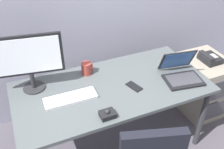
{
  "coord_description": "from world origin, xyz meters",
  "views": [
    {
      "loc": [
        -0.67,
        -1.55,
        2.02
      ],
      "look_at": [
        0.0,
        0.0,
        0.82
      ],
      "focal_mm": 41.16,
      "sensor_mm": 36.0,
      "label": 1
    }
  ],
  "objects_px": {
    "laptop": "(181,73)",
    "cell_phone": "(134,86)",
    "file_cabinet": "(202,85)",
    "monitor_main": "(28,59)",
    "desk_phone": "(210,58)",
    "trackball_mouse": "(107,114)",
    "keyboard": "(71,98)",
    "coffee_mug": "(87,68)"
  },
  "relations": [
    {
      "from": "laptop",
      "to": "cell_phone",
      "type": "bearing_deg",
      "value": 174.85
    },
    {
      "from": "file_cabinet",
      "to": "monitor_main",
      "type": "distance_m",
      "value": 1.83
    },
    {
      "from": "laptop",
      "to": "cell_phone",
      "type": "distance_m",
      "value": 0.44
    },
    {
      "from": "cell_phone",
      "to": "desk_phone",
      "type": "bearing_deg",
      "value": -8.82
    },
    {
      "from": "laptop",
      "to": "cell_phone",
      "type": "height_order",
      "value": "laptop"
    },
    {
      "from": "monitor_main",
      "to": "trackball_mouse",
      "type": "height_order",
      "value": "monitor_main"
    },
    {
      "from": "keyboard",
      "to": "coffee_mug",
      "type": "height_order",
      "value": "coffee_mug"
    },
    {
      "from": "laptop",
      "to": "coffee_mug",
      "type": "bearing_deg",
      "value": 152.34
    },
    {
      "from": "trackball_mouse",
      "to": "cell_phone",
      "type": "distance_m",
      "value": 0.41
    },
    {
      "from": "file_cabinet",
      "to": "cell_phone",
      "type": "xyz_separation_m",
      "value": [
        -0.93,
        -0.16,
        0.39
      ]
    },
    {
      "from": "desk_phone",
      "to": "cell_phone",
      "type": "height_order",
      "value": "desk_phone"
    },
    {
      "from": "keyboard",
      "to": "trackball_mouse",
      "type": "xyz_separation_m",
      "value": [
        0.19,
        -0.29,
        0.01
      ]
    },
    {
      "from": "file_cabinet",
      "to": "desk_phone",
      "type": "xyz_separation_m",
      "value": [
        -0.01,
        -0.02,
        0.35
      ]
    },
    {
      "from": "keyboard",
      "to": "cell_phone",
      "type": "relative_size",
      "value": 2.9
    },
    {
      "from": "keyboard",
      "to": "trackball_mouse",
      "type": "bearing_deg",
      "value": -56.48
    },
    {
      "from": "keyboard",
      "to": "cell_phone",
      "type": "xyz_separation_m",
      "value": [
        0.53,
        -0.06,
        -0.01
      ]
    },
    {
      "from": "cell_phone",
      "to": "keyboard",
      "type": "bearing_deg",
      "value": 155.99
    },
    {
      "from": "trackball_mouse",
      "to": "cell_phone",
      "type": "xyz_separation_m",
      "value": [
        0.34,
        0.23,
        -0.02
      ]
    },
    {
      "from": "desk_phone",
      "to": "trackball_mouse",
      "type": "distance_m",
      "value": 1.31
    },
    {
      "from": "trackball_mouse",
      "to": "file_cabinet",
      "type": "bearing_deg",
      "value": 17.04
    },
    {
      "from": "trackball_mouse",
      "to": "monitor_main",
      "type": "bearing_deg",
      "value": 128.23
    },
    {
      "from": "laptop",
      "to": "trackball_mouse",
      "type": "xyz_separation_m",
      "value": [
        -0.77,
        -0.19,
        -0.03
      ]
    },
    {
      "from": "file_cabinet",
      "to": "keyboard",
      "type": "bearing_deg",
      "value": -176.05
    },
    {
      "from": "desk_phone",
      "to": "trackball_mouse",
      "type": "height_order",
      "value": "trackball_mouse"
    },
    {
      "from": "monitor_main",
      "to": "coffee_mug",
      "type": "relative_size",
      "value": 4.88
    },
    {
      "from": "desk_phone",
      "to": "laptop",
      "type": "bearing_deg",
      "value": -159.68
    },
    {
      "from": "file_cabinet",
      "to": "cell_phone",
      "type": "bearing_deg",
      "value": -170.29
    },
    {
      "from": "keyboard",
      "to": "cell_phone",
      "type": "distance_m",
      "value": 0.53
    },
    {
      "from": "monitor_main",
      "to": "coffee_mug",
      "type": "bearing_deg",
      "value": 3.51
    },
    {
      "from": "laptop",
      "to": "trackball_mouse",
      "type": "relative_size",
      "value": 3.28
    },
    {
      "from": "file_cabinet",
      "to": "monitor_main",
      "type": "relative_size",
      "value": 1.19
    },
    {
      "from": "trackball_mouse",
      "to": "coffee_mug",
      "type": "xyz_separation_m",
      "value": [
        0.04,
        0.57,
        0.03
      ]
    },
    {
      "from": "trackball_mouse",
      "to": "keyboard",
      "type": "bearing_deg",
      "value": 123.52
    },
    {
      "from": "coffee_mug",
      "to": "cell_phone",
      "type": "height_order",
      "value": "coffee_mug"
    },
    {
      "from": "coffee_mug",
      "to": "file_cabinet",
      "type": "bearing_deg",
      "value": -8.46
    },
    {
      "from": "file_cabinet",
      "to": "keyboard",
      "type": "distance_m",
      "value": 1.51
    },
    {
      "from": "cell_phone",
      "to": "coffee_mug",
      "type": "bearing_deg",
      "value": 113.09
    },
    {
      "from": "desk_phone",
      "to": "cell_phone",
      "type": "bearing_deg",
      "value": -171.19
    },
    {
      "from": "desk_phone",
      "to": "keyboard",
      "type": "bearing_deg",
      "value": -176.68
    },
    {
      "from": "keyboard",
      "to": "trackball_mouse",
      "type": "height_order",
      "value": "trackball_mouse"
    },
    {
      "from": "keyboard",
      "to": "monitor_main",
      "type": "bearing_deg",
      "value": 132.92
    },
    {
      "from": "laptop",
      "to": "coffee_mug",
      "type": "relative_size",
      "value": 3.3
    }
  ]
}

